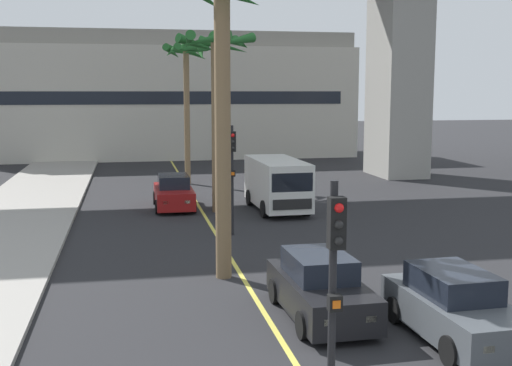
# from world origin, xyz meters

# --- Properties ---
(lane_stripe_center) EXTENTS (0.14, 56.00, 0.01)m
(lane_stripe_center) POSITION_xyz_m (0.00, 24.00, 0.00)
(lane_stripe_center) COLOR #DBCC4C
(lane_stripe_center) RESTS_ON ground
(pier_building_backdrop) EXTENTS (30.71, 8.04, 10.16)m
(pier_building_backdrop) POSITION_xyz_m (0.00, 52.74, 5.02)
(pier_building_backdrop) COLOR beige
(pier_building_backdrop) RESTS_ON ground
(car_queue_front) EXTENTS (1.92, 4.15, 1.56)m
(car_queue_front) POSITION_xyz_m (1.28, 12.40, 0.72)
(car_queue_front) COLOR black
(car_queue_front) RESTS_ON ground
(car_queue_second) EXTENTS (1.84, 4.11, 1.56)m
(car_queue_second) POSITION_xyz_m (-1.21, 28.00, 0.72)
(car_queue_second) COLOR maroon
(car_queue_second) RESTS_ON ground
(car_queue_third) EXTENTS (1.95, 4.16, 1.56)m
(car_queue_third) POSITION_xyz_m (3.78, 10.43, 0.72)
(car_queue_third) COLOR #4C5156
(car_queue_third) RESTS_ON ground
(delivery_van) EXTENTS (2.26, 5.30, 2.36)m
(delivery_van) POSITION_xyz_m (3.43, 26.49, 1.29)
(delivery_van) COLOR silver
(delivery_van) RESTS_ON ground
(traffic_light_median_near) EXTENTS (0.24, 0.37, 4.20)m
(traffic_light_median_near) POSITION_xyz_m (-0.29, 6.54, 2.71)
(traffic_light_median_near) COLOR black
(traffic_light_median_near) RESTS_ON ground
(traffic_light_median_far) EXTENTS (0.24, 0.37, 4.20)m
(traffic_light_median_far) POSITION_xyz_m (0.60, 21.72, 2.71)
(traffic_light_median_far) COLOR black
(traffic_light_median_far) RESTS_ON ground
(palm_tree_near_median) EXTENTS (2.69, 2.80, 8.88)m
(palm_tree_near_median) POSITION_xyz_m (-0.56, 16.20, 6.48)
(palm_tree_near_median) COLOR brown
(palm_tree_near_median) RESTS_ON ground
(palm_tree_mid_median) EXTENTS (2.79, 2.81, 8.27)m
(palm_tree_mid_median) POSITION_xyz_m (0.16, 35.98, 6.73)
(palm_tree_mid_median) COLOR brown
(palm_tree_mid_median) RESTS_ON ground
(palm_tree_far_median) EXTENTS (3.53, 3.65, 8.11)m
(palm_tree_far_median) POSITION_xyz_m (0.65, 26.73, 6.55)
(palm_tree_far_median) COLOR brown
(palm_tree_far_median) RESTS_ON ground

